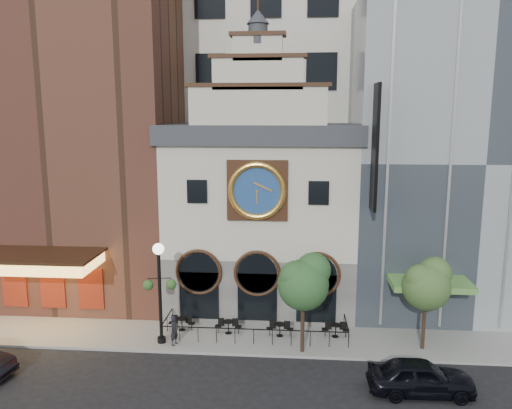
{
  "coord_description": "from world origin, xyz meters",
  "views": [
    {
      "loc": [
        2.19,
        -25.06,
        12.98
      ],
      "look_at": [
        -0.24,
        6.0,
        7.33
      ],
      "focal_mm": 35.0,
      "sensor_mm": 36.0,
      "label": 1
    }
  ],
  "objects_px": {
    "bistro_3": "(335,329)",
    "lamppost": "(160,282)",
    "car_right": "(421,377)",
    "pedestrian": "(174,330)",
    "bistro_0": "(182,323)",
    "tree_left": "(304,281)",
    "bistro_2": "(280,329)",
    "bistro_1": "(228,326)",
    "tree_right": "(427,283)"
  },
  "relations": [
    {
      "from": "bistro_0",
      "to": "lamppost",
      "type": "xyz_separation_m",
      "value": [
        -0.79,
        -1.71,
        3.14
      ]
    },
    {
      "from": "bistro_2",
      "to": "tree_right",
      "type": "distance_m",
      "value": 8.72
    },
    {
      "from": "bistro_2",
      "to": "pedestrian",
      "type": "relative_size",
      "value": 0.92
    },
    {
      "from": "bistro_2",
      "to": "tree_left",
      "type": "xyz_separation_m",
      "value": [
        1.33,
        -1.78,
        3.58
      ]
    },
    {
      "from": "bistro_2",
      "to": "tree_left",
      "type": "height_order",
      "value": "tree_left"
    },
    {
      "from": "pedestrian",
      "to": "tree_left",
      "type": "xyz_separation_m",
      "value": [
        7.21,
        -0.21,
        3.19
      ]
    },
    {
      "from": "pedestrian",
      "to": "bistro_1",
      "type": "bearing_deg",
      "value": -37.85
    },
    {
      "from": "pedestrian",
      "to": "tree_left",
      "type": "height_order",
      "value": "tree_left"
    },
    {
      "from": "pedestrian",
      "to": "tree_right",
      "type": "height_order",
      "value": "tree_right"
    },
    {
      "from": "bistro_0",
      "to": "bistro_3",
      "type": "distance_m",
      "value": 9.15
    },
    {
      "from": "bistro_1",
      "to": "bistro_3",
      "type": "distance_m",
      "value": 6.3
    },
    {
      "from": "bistro_1",
      "to": "car_right",
      "type": "relative_size",
      "value": 0.32
    },
    {
      "from": "bistro_3",
      "to": "tree_left",
      "type": "distance_m",
      "value": 4.49
    },
    {
      "from": "bistro_2",
      "to": "car_right",
      "type": "xyz_separation_m",
      "value": [
        6.78,
        -5.35,
        0.22
      ]
    },
    {
      "from": "bistro_0",
      "to": "tree_left",
      "type": "bearing_deg",
      "value": -16.49
    },
    {
      "from": "bistro_2",
      "to": "tree_right",
      "type": "bearing_deg",
      "value": -6.48
    },
    {
      "from": "tree_left",
      "to": "bistro_0",
      "type": "bearing_deg",
      "value": 163.51
    },
    {
      "from": "bistro_3",
      "to": "lamppost",
      "type": "relative_size",
      "value": 0.27
    },
    {
      "from": "bistro_2",
      "to": "tree_right",
      "type": "xyz_separation_m",
      "value": [
        8.0,
        -0.91,
        3.34
      ]
    },
    {
      "from": "car_right",
      "to": "tree_right",
      "type": "xyz_separation_m",
      "value": [
        1.22,
        4.44,
        3.11
      ]
    },
    {
      "from": "bistro_1",
      "to": "tree_left",
      "type": "xyz_separation_m",
      "value": [
        4.39,
        -1.92,
        3.58
      ]
    },
    {
      "from": "bistro_3",
      "to": "car_right",
      "type": "height_order",
      "value": "car_right"
    },
    {
      "from": "car_right",
      "to": "tree_right",
      "type": "relative_size",
      "value": 0.95
    },
    {
      "from": "car_right",
      "to": "pedestrian",
      "type": "bearing_deg",
      "value": 72.19
    },
    {
      "from": "bistro_2",
      "to": "lamppost",
      "type": "xyz_separation_m",
      "value": [
        -6.7,
        -1.34,
        3.14
      ]
    },
    {
      "from": "bistro_1",
      "to": "tree_right",
      "type": "xyz_separation_m",
      "value": [
        11.06,
        -1.04,
        3.34
      ]
    },
    {
      "from": "bistro_0",
      "to": "pedestrian",
      "type": "xyz_separation_m",
      "value": [
        0.03,
        -1.93,
        0.39
      ]
    },
    {
      "from": "bistro_1",
      "to": "car_right",
      "type": "height_order",
      "value": "car_right"
    },
    {
      "from": "bistro_0",
      "to": "bistro_1",
      "type": "bearing_deg",
      "value": -4.55
    },
    {
      "from": "bistro_0",
      "to": "bistro_2",
      "type": "xyz_separation_m",
      "value": [
        5.91,
        -0.36,
        0.0
      ]
    },
    {
      "from": "bistro_1",
      "to": "bistro_3",
      "type": "bearing_deg",
      "value": 0.12
    },
    {
      "from": "car_right",
      "to": "pedestrian",
      "type": "relative_size",
      "value": 2.87
    },
    {
      "from": "bistro_3",
      "to": "tree_right",
      "type": "relative_size",
      "value": 0.3
    },
    {
      "from": "bistro_0",
      "to": "bistro_2",
      "type": "relative_size",
      "value": 1.0
    },
    {
      "from": "tree_left",
      "to": "lamppost",
      "type": "bearing_deg",
      "value": 176.9
    },
    {
      "from": "bistro_0",
      "to": "bistro_1",
      "type": "height_order",
      "value": "same"
    },
    {
      "from": "car_right",
      "to": "lamppost",
      "type": "distance_m",
      "value": 14.37
    },
    {
      "from": "bistro_2",
      "to": "pedestrian",
      "type": "distance_m",
      "value": 6.1
    },
    {
      "from": "bistro_3",
      "to": "bistro_2",
      "type": "bearing_deg",
      "value": -177.35
    },
    {
      "from": "bistro_0",
      "to": "tree_right",
      "type": "bearing_deg",
      "value": -5.22
    },
    {
      "from": "bistro_2",
      "to": "pedestrian",
      "type": "xyz_separation_m",
      "value": [
        -5.88,
        -1.57,
        0.39
      ]
    },
    {
      "from": "tree_right",
      "to": "tree_left",
      "type": "bearing_deg",
      "value": -172.56
    },
    {
      "from": "bistro_3",
      "to": "lamppost",
      "type": "height_order",
      "value": "lamppost"
    },
    {
      "from": "car_right",
      "to": "lamppost",
      "type": "height_order",
      "value": "lamppost"
    },
    {
      "from": "tree_right",
      "to": "bistro_1",
      "type": "bearing_deg",
      "value": 174.6
    },
    {
      "from": "bistro_0",
      "to": "bistro_3",
      "type": "xyz_separation_m",
      "value": [
        9.15,
        -0.21,
        0.0
      ]
    },
    {
      "from": "bistro_1",
      "to": "pedestrian",
      "type": "distance_m",
      "value": 3.32
    },
    {
      "from": "lamppost",
      "to": "tree_left",
      "type": "height_order",
      "value": "lamppost"
    },
    {
      "from": "tree_left",
      "to": "car_right",
      "type": "bearing_deg",
      "value": -33.19
    },
    {
      "from": "bistro_1",
      "to": "bistro_2",
      "type": "relative_size",
      "value": 1.0
    }
  ]
}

